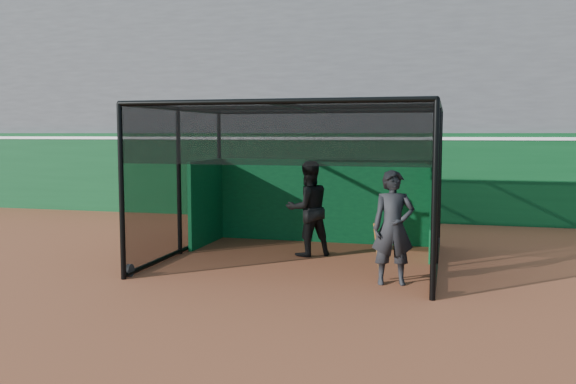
# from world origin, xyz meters

# --- Properties ---
(ground) EXTENTS (120.00, 120.00, 0.00)m
(ground) POSITION_xyz_m (0.00, 0.00, 0.00)
(ground) COLOR brown
(ground) RESTS_ON ground
(outfield_wall) EXTENTS (50.00, 0.50, 2.50)m
(outfield_wall) POSITION_xyz_m (0.00, 8.50, 1.29)
(outfield_wall) COLOR #0B3D1A
(outfield_wall) RESTS_ON ground
(grandstand) EXTENTS (50.00, 7.85, 8.95)m
(grandstand) POSITION_xyz_m (0.00, 12.27, 4.48)
(grandstand) COLOR #4C4C4F
(grandstand) RESTS_ON ground
(batting_cage) EXTENTS (5.25, 4.64, 2.99)m
(batting_cage) POSITION_xyz_m (1.01, 2.54, 1.49)
(batting_cage) COLOR black
(batting_cage) RESTS_ON ground
(batter) EXTENTS (1.19, 1.15, 1.93)m
(batter) POSITION_xyz_m (1.03, 3.05, 0.97)
(batter) COLOR black
(batter) RESTS_ON ground
(on_deck_player) EXTENTS (0.77, 0.60, 1.89)m
(on_deck_player) POSITION_xyz_m (2.92, 1.08, 0.94)
(on_deck_player) COLOR black
(on_deck_player) RESTS_ON ground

